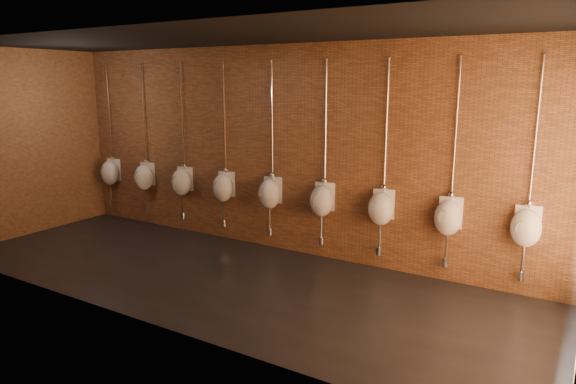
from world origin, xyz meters
name	(u,v)px	position (x,y,z in m)	size (l,w,h in m)	color
ground	(224,278)	(0.00, 0.00, 0.00)	(8.50, 8.50, 0.00)	black
room_shell	(220,132)	(0.00, 0.00, 2.01)	(8.54, 3.04, 3.22)	black
urinal_0	(110,172)	(-3.84, 1.37, 0.93)	(0.41, 0.38, 2.71)	white
urinal_1	(144,176)	(-2.92, 1.37, 0.93)	(0.41, 0.38, 2.71)	white
urinal_2	(182,181)	(-1.99, 1.37, 0.93)	(0.41, 0.38, 2.71)	white
urinal_3	(223,187)	(-1.06, 1.37, 0.93)	(0.41, 0.38, 2.71)	white
urinal_4	(270,193)	(-0.13, 1.37, 0.93)	(0.41, 0.38, 2.71)	white
urinal_5	(322,200)	(0.79, 1.37, 0.93)	(0.41, 0.38, 2.71)	white
urinal_6	(381,208)	(1.72, 1.37, 0.93)	(0.41, 0.38, 2.71)	white
urinal_7	(448,216)	(2.65, 1.37, 0.93)	(0.41, 0.38, 2.71)	white
urinal_8	(526,227)	(3.58, 1.37, 0.93)	(0.41, 0.38, 2.71)	white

